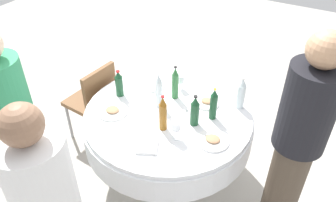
{
  "coord_description": "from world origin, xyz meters",
  "views": [
    {
      "loc": [
        -1.07,
        1.88,
        2.47
      ],
      "look_at": [
        0.0,
        0.0,
        0.85
      ],
      "focal_mm": 35.97,
      "sensor_mm": 36.0,
      "label": 1
    }
  ],
  "objects_px": {
    "person_south": "(297,142)",
    "bottle_amber_east": "(163,114)",
    "plate_front": "(207,102)",
    "bottle_dark_green_west": "(119,84)",
    "bottle_clear_near": "(241,94)",
    "wine_glass_rear": "(181,80)",
    "plate_mid": "(113,111)",
    "bottle_dark_green_inner": "(195,111)",
    "chair_near": "(94,98)",
    "bottle_dark_green_far": "(214,104)",
    "person_east": "(14,126)",
    "plate_right": "(213,140)",
    "wine_glass_west": "(176,126)",
    "bottle_clear_rear": "(159,91)",
    "plate_outer": "(151,84)",
    "dining_table": "(168,126)",
    "bottle_green_south": "(175,83)"
  },
  "relations": [
    {
      "from": "person_south",
      "to": "bottle_amber_east",
      "type": "bearing_deg",
      "value": -78.45
    },
    {
      "from": "plate_front",
      "to": "person_south",
      "type": "relative_size",
      "value": 0.13
    },
    {
      "from": "bottle_dark_green_west",
      "to": "bottle_clear_near",
      "type": "relative_size",
      "value": 0.86
    },
    {
      "from": "bottle_clear_near",
      "to": "wine_glass_rear",
      "type": "relative_size",
      "value": 2.11
    },
    {
      "from": "bottle_clear_near",
      "to": "plate_mid",
      "type": "relative_size",
      "value": 1.15
    },
    {
      "from": "bottle_dark_green_inner",
      "to": "chair_near",
      "type": "height_order",
      "value": "bottle_dark_green_inner"
    },
    {
      "from": "bottle_dark_green_inner",
      "to": "bottle_dark_green_far",
      "type": "bearing_deg",
      "value": -123.72
    },
    {
      "from": "plate_front",
      "to": "person_east",
      "type": "relative_size",
      "value": 0.13
    },
    {
      "from": "bottle_dark_green_far",
      "to": "plate_right",
      "type": "bearing_deg",
      "value": 114.4
    },
    {
      "from": "plate_right",
      "to": "person_east",
      "type": "xyz_separation_m",
      "value": [
        1.29,
        0.68,
        0.1
      ]
    },
    {
      "from": "person_south",
      "to": "wine_glass_west",
      "type": "bearing_deg",
      "value": -73.64
    },
    {
      "from": "wine_glass_rear",
      "to": "person_south",
      "type": "bearing_deg",
      "value": 160.7
    },
    {
      "from": "bottle_dark_green_far",
      "to": "plate_right",
      "type": "height_order",
      "value": "bottle_dark_green_far"
    },
    {
      "from": "bottle_clear_rear",
      "to": "person_south",
      "type": "relative_size",
      "value": 0.19
    },
    {
      "from": "bottle_clear_rear",
      "to": "plate_front",
      "type": "bearing_deg",
      "value": -145.81
    },
    {
      "from": "plate_mid",
      "to": "plate_front",
      "type": "height_order",
      "value": "same"
    },
    {
      "from": "bottle_dark_green_west",
      "to": "plate_mid",
      "type": "distance_m",
      "value": 0.27
    },
    {
      "from": "plate_mid",
      "to": "bottle_clear_near",
      "type": "bearing_deg",
      "value": -146.33
    },
    {
      "from": "plate_mid",
      "to": "plate_outer",
      "type": "distance_m",
      "value": 0.5
    },
    {
      "from": "plate_mid",
      "to": "chair_near",
      "type": "bearing_deg",
      "value": -32.14
    },
    {
      "from": "bottle_amber_east",
      "to": "person_south",
      "type": "bearing_deg",
      "value": -169.98
    },
    {
      "from": "wine_glass_rear",
      "to": "chair_near",
      "type": "relative_size",
      "value": 0.16
    },
    {
      "from": "bottle_dark_green_far",
      "to": "plate_front",
      "type": "bearing_deg",
      "value": -52.43
    },
    {
      "from": "wine_glass_west",
      "to": "plate_mid",
      "type": "xyz_separation_m",
      "value": [
        0.6,
        -0.01,
        -0.1
      ]
    },
    {
      "from": "bottle_dark_green_far",
      "to": "bottle_dark_green_west",
      "type": "xyz_separation_m",
      "value": [
        0.83,
        0.12,
        -0.02
      ]
    },
    {
      "from": "wine_glass_west",
      "to": "wine_glass_rear",
      "type": "bearing_deg",
      "value": -65.14
    },
    {
      "from": "dining_table",
      "to": "bottle_clear_near",
      "type": "relative_size",
      "value": 4.86
    },
    {
      "from": "bottle_green_south",
      "to": "bottle_dark_green_inner",
      "type": "distance_m",
      "value": 0.38
    },
    {
      "from": "plate_outer",
      "to": "person_south",
      "type": "xyz_separation_m",
      "value": [
        -1.34,
        0.3,
        0.15
      ]
    },
    {
      "from": "wine_glass_rear",
      "to": "plate_front",
      "type": "relative_size",
      "value": 0.63
    },
    {
      "from": "wine_glass_west",
      "to": "bottle_clear_rear",
      "type": "bearing_deg",
      "value": -41.75
    },
    {
      "from": "wine_glass_rear",
      "to": "bottle_clear_rear",
      "type": "bearing_deg",
      "value": 82.49
    },
    {
      "from": "bottle_clear_rear",
      "to": "wine_glass_rear",
      "type": "xyz_separation_m",
      "value": [
        -0.04,
        -0.31,
        -0.05
      ]
    },
    {
      "from": "bottle_dark_green_inner",
      "to": "plate_front",
      "type": "height_order",
      "value": "bottle_dark_green_inner"
    },
    {
      "from": "bottle_clear_rear",
      "to": "chair_near",
      "type": "bearing_deg",
      "value": -2.43
    },
    {
      "from": "bottle_dark_green_west",
      "to": "bottle_clear_rear",
      "type": "bearing_deg",
      "value": -173.69
    },
    {
      "from": "plate_right",
      "to": "plate_outer",
      "type": "relative_size",
      "value": 0.95
    },
    {
      "from": "wine_glass_rear",
      "to": "dining_table",
      "type": "bearing_deg",
      "value": 101.1
    },
    {
      "from": "plate_outer",
      "to": "person_south",
      "type": "height_order",
      "value": "person_south"
    },
    {
      "from": "chair_near",
      "to": "bottle_dark_green_west",
      "type": "bearing_deg",
      "value": -95.99
    },
    {
      "from": "bottle_clear_near",
      "to": "chair_near",
      "type": "relative_size",
      "value": 0.33
    },
    {
      "from": "bottle_dark_green_inner",
      "to": "wine_glass_west",
      "type": "bearing_deg",
      "value": 78.06
    },
    {
      "from": "bottle_dark_green_inner",
      "to": "chair_near",
      "type": "bearing_deg",
      "value": -4.99
    },
    {
      "from": "plate_outer",
      "to": "bottle_clear_rear",
      "type": "bearing_deg",
      "value": 133.7
    },
    {
      "from": "bottle_green_south",
      "to": "bottle_dark_green_west",
      "type": "relative_size",
      "value": 1.24
    },
    {
      "from": "bottle_dark_green_west",
      "to": "plate_front",
      "type": "relative_size",
      "value": 1.15
    },
    {
      "from": "bottle_clear_rear",
      "to": "plate_outer",
      "type": "bearing_deg",
      "value": -46.3
    },
    {
      "from": "bottle_amber_east",
      "to": "plate_mid",
      "type": "height_order",
      "value": "bottle_amber_east"
    },
    {
      "from": "bottle_dark_green_west",
      "to": "plate_mid",
      "type": "height_order",
      "value": "bottle_dark_green_west"
    },
    {
      "from": "bottle_amber_east",
      "to": "plate_right",
      "type": "height_order",
      "value": "bottle_amber_east"
    }
  ]
}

